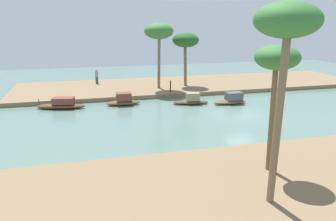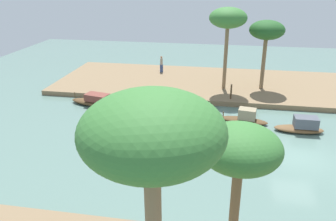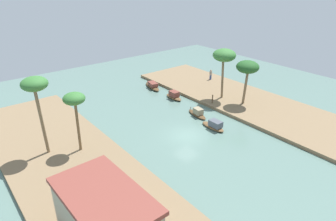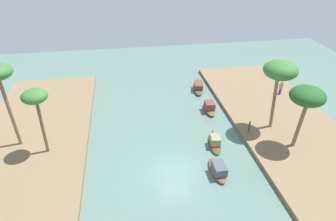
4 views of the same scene
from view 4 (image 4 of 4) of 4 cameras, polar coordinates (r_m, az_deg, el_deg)
river_water at (r=25.54m, az=1.22°, el=-11.83°), size 67.05×67.05×0.00m
riverbank_left at (r=30.05m, az=26.39°, el=-7.63°), size 41.29×10.67×0.42m
riverbank_right at (r=26.81m, az=-27.82°, el=-13.20°), size 41.29×10.67×0.42m
sampan_foreground at (r=28.48m, az=9.13°, el=-6.11°), size 3.57×1.61×1.10m
sampan_midstream at (r=33.84m, az=8.04°, el=0.57°), size 3.25×1.24×1.18m
sampan_upstream_small at (r=38.65m, az=5.94°, el=4.61°), size 4.58×2.13×1.01m
sampan_open_hull at (r=25.46m, az=9.73°, el=-11.24°), size 3.29×1.21×1.12m
person_on_near_bank at (r=38.78m, az=21.12°, el=4.07°), size 0.40×0.49×1.72m
mooring_post at (r=30.19m, az=15.58°, el=-3.08°), size 0.14×0.14×1.25m
palm_tree_left_near at (r=27.65m, az=25.55°, el=2.39°), size 3.02×3.02×6.05m
palm_tree_left_far at (r=29.28m, az=21.09°, el=7.18°), size 3.18×3.18×7.14m
palm_tree_right_short at (r=26.38m, az=-24.54°, el=2.16°), size 2.13×2.13×6.25m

